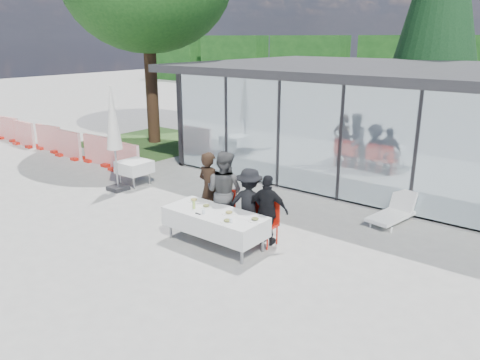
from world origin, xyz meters
name	(u,v)px	position (x,y,z in m)	size (l,w,h in m)	color
ground	(210,240)	(0.00, 0.00, 0.00)	(90.00, 90.00, 0.00)	#9D9B94
pavilion	(431,108)	(2.00, 8.16, 2.15)	(14.80, 8.80, 3.44)	gray
treeline	(462,69)	(-2.00, 28.00, 2.20)	(62.50, 2.00, 4.40)	#133C13
dining_table	(215,221)	(0.25, -0.10, 0.54)	(2.26, 0.96, 0.75)	silver
diner_a	(209,190)	(-0.55, 0.64, 0.89)	(0.65, 0.65, 1.79)	black
diner_chair_a	(210,204)	(-0.55, 0.65, 0.54)	(0.44, 0.44, 0.97)	red
diner_b	(224,192)	(-0.11, 0.64, 0.94)	(0.91, 0.91, 1.88)	#4C4C4C
diner_chair_b	(225,208)	(-0.11, 0.65, 0.54)	(0.44, 0.44, 0.97)	red
diner_c	(249,204)	(0.61, 0.64, 0.80)	(1.03, 1.03, 1.60)	black
diner_chair_c	(250,215)	(0.61, 0.65, 0.54)	(0.44, 0.44, 0.97)	red
diner_d	(268,210)	(1.10, 0.64, 0.77)	(0.90, 0.90, 1.54)	black
diner_chair_d	(268,220)	(1.10, 0.65, 0.54)	(0.44, 0.44, 0.97)	red
plate_a	(194,200)	(-0.56, 0.13, 0.77)	(0.29, 0.29, 0.07)	white
plate_b	(206,206)	(-0.09, 0.00, 0.77)	(0.29, 0.29, 0.07)	white
plate_c	(229,213)	(0.56, 0.00, 0.77)	(0.29, 0.29, 0.07)	white
plate_d	(255,219)	(1.20, 0.04, 0.77)	(0.29, 0.29, 0.07)	white
plate_extra	(227,221)	(0.82, -0.37, 0.77)	(0.29, 0.29, 0.07)	white
juice_bottle	(194,205)	(-0.24, -0.22, 0.83)	(0.06, 0.06, 0.16)	#9BC050
drinking_glasses	(217,216)	(0.52, -0.33, 0.80)	(0.85, 0.12, 0.10)	silver
folded_eyeglasses	(198,214)	(0.05, -0.41, 0.76)	(0.14, 0.03, 0.01)	black
spare_table_left	(134,167)	(-4.44, 1.61, 0.55)	(0.86, 0.86, 0.74)	silver
market_umbrella	(113,124)	(-4.45, 0.97, 1.93)	(0.50, 0.50, 3.00)	black
construction_barriers	(47,140)	(-10.56, 2.34, 0.44)	(11.00, 0.60, 1.00)	red
lounger	(394,212)	(2.77, 3.56, 0.26)	(0.81, 1.41, 0.72)	white
grass_patch	(155,142)	(-8.50, 6.00, 0.01)	(5.00, 5.00, 0.02)	#385926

